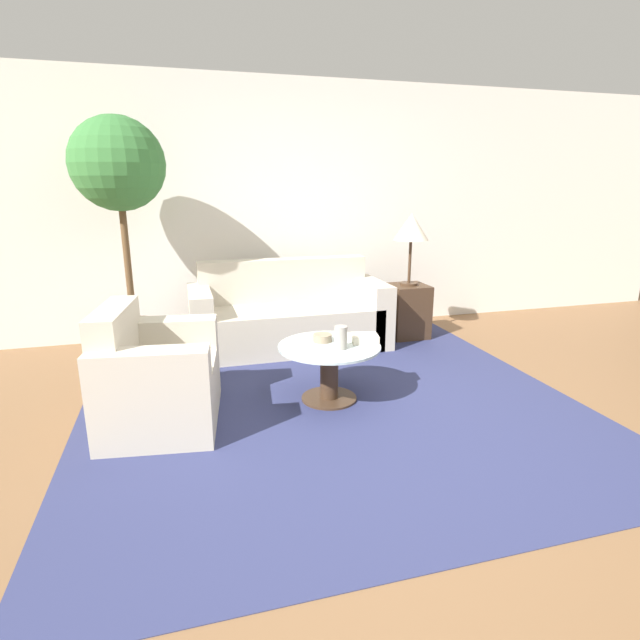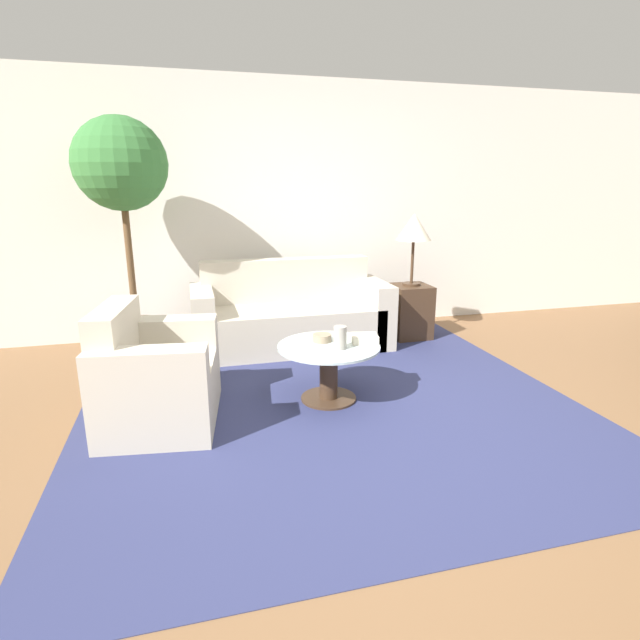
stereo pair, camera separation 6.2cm
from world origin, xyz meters
name	(u,v)px [view 2 (the right image)]	position (x,y,z in m)	size (l,w,h in m)	color
ground_plane	(373,451)	(0.00, 0.00, 0.00)	(14.00, 14.00, 0.00)	brown
wall_back	(283,209)	(0.00, 2.80, 1.30)	(10.00, 0.06, 2.60)	white
rug	(329,399)	(-0.06, 0.79, 0.00)	(3.51, 3.55, 0.01)	navy
sofa_main	(290,318)	(-0.07, 2.14, 0.28)	(1.88, 0.77, 0.84)	beige
armchair	(152,381)	(-1.29, 0.77, 0.29)	(0.82, 1.00, 0.80)	beige
coffee_table	(329,365)	(-0.06, 0.79, 0.28)	(0.75, 0.75, 0.43)	#422D1E
side_table	(410,311)	(1.19, 2.11, 0.28)	(0.38, 0.38, 0.55)	#422D1E
table_lamp	(414,229)	(1.19, 2.11, 1.13)	(0.35, 0.35, 0.72)	#422D1E
potted_plant	(122,185)	(-1.50, 2.17, 1.54)	(0.78, 0.78, 2.11)	brown
vase	(340,338)	(0.00, 0.70, 0.51)	(0.09, 0.09, 0.16)	#9E998E
bowl	(322,338)	(-0.08, 0.90, 0.45)	(0.14, 0.14, 0.06)	gray
book_stack	(364,338)	(0.22, 0.80, 0.45)	(0.21, 0.19, 0.06)	beige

